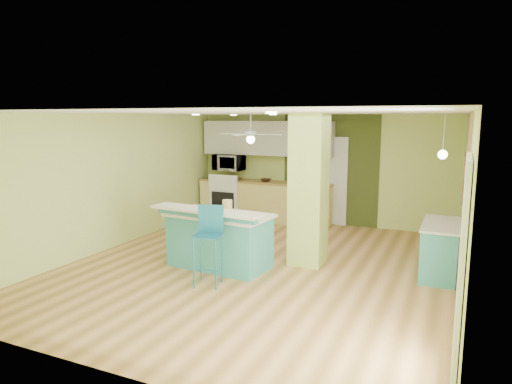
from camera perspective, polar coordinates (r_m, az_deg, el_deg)
floor at (r=7.62m, az=0.54°, el=-9.32°), size 6.00×7.00×0.01m
ceiling at (r=7.22m, az=0.57°, el=9.91°), size 6.00×7.00×0.01m
wall_back at (r=10.59m, az=8.22°, el=2.81°), size 6.00×0.01×2.50m
wall_front at (r=4.41m, az=-18.23°, el=-6.64°), size 6.00×0.01×2.50m
wall_left at (r=8.95m, az=-17.36°, el=1.30°), size 0.01×7.00×2.50m
wall_right at (r=6.72m, az=24.74°, el=-1.66°), size 0.01×7.00×2.50m
wood_panel at (r=7.31m, az=24.59°, el=-0.83°), size 0.02×3.40×2.50m
olive_accent at (r=10.52m, az=9.24°, el=2.74°), size 2.20×0.02×2.50m
interior_door at (r=10.53m, az=9.16°, el=1.37°), size 0.82×0.05×2.00m
french_door at (r=4.53m, az=24.21°, el=-9.25°), size 0.04×1.08×2.10m
column at (r=7.55m, az=6.60°, el=0.26°), size 0.55×0.55×2.50m
kitchen_run at (r=10.85m, az=1.06°, el=-1.10°), size 3.25×0.63×0.94m
stove at (r=11.25m, az=-3.41°, el=-0.81°), size 0.76×0.66×1.08m
upper_cabinets at (r=10.80m, az=1.34°, el=6.75°), size 3.20×0.34×0.80m
microwave at (r=11.14m, az=-3.43°, el=3.71°), size 0.70×0.48×0.39m
ceiling_fan at (r=9.50m, az=-0.67°, el=7.18°), size 1.41×1.41×0.61m
pendant_lamp at (r=7.39m, az=22.30°, el=4.39°), size 0.14×0.14×0.69m
wall_decor at (r=7.46m, az=24.57°, el=1.70°), size 0.03×0.90×0.70m
peninsula at (r=7.50m, az=-4.65°, el=-5.83°), size 1.95×1.18×1.03m
bar_stool at (r=6.69m, az=-5.88°, el=-5.01°), size 0.46×0.46×1.17m
side_counter at (r=7.67m, az=22.01°, el=-6.62°), size 0.54×1.28×0.83m
fruit_bowl at (r=10.74m, az=1.24°, el=1.49°), size 0.28×0.28×0.06m
canister at (r=7.54m, az=-3.61°, el=-1.73°), size 0.17×0.17×0.20m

